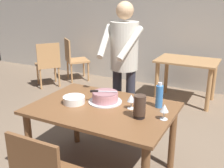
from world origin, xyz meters
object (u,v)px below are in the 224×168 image
hurricane_lamp (140,107)px  person_cutting_cake (124,59)px  cake_on_platter (105,97)px  plate_stack (74,100)px  background_chair_0 (48,63)px  wine_glass_far (164,108)px  wine_glass_near (131,98)px  water_bottle (159,96)px  main_dining_table (103,118)px  background_chair_1 (74,58)px  background_table (187,69)px  cake_knife (98,91)px

hurricane_lamp → person_cutting_cake: person_cutting_cake is taller
cake_on_platter → plate_stack: (-0.27, -0.17, -0.02)m
cake_on_platter → background_chair_0: bearing=141.5°
wine_glass_far → background_chair_0: (-2.95, 1.94, -0.36)m
cake_on_platter → hurricane_lamp: hurricane_lamp is taller
hurricane_lamp → background_chair_0: (-2.75, 2.01, -0.37)m
hurricane_lamp → plate_stack: bearing=178.8°
wine_glass_near → wine_glass_far: size_ratio=1.00×
plate_stack → water_bottle: size_ratio=0.88×
main_dining_table → wine_glass_near: bearing=19.3°
background_chair_1 → water_bottle: bearing=-41.2°
hurricane_lamp → background_chair_0: 3.42m
hurricane_lamp → background_chair_1: (-2.54, 2.61, -0.37)m
cake_on_platter → main_dining_table: bearing=-73.9°
hurricane_lamp → background_table: bearing=93.1°
main_dining_table → person_cutting_cake: person_cutting_cake is taller
person_cutting_cake → background_chair_1: bearing=137.6°
background_table → wine_glass_far: bearing=-82.1°
main_dining_table → water_bottle: 0.59m
main_dining_table → background_chair_0: size_ratio=1.52×
plate_stack → water_bottle: bearing=20.4°
background_chair_0 → background_chair_1: size_ratio=1.00×
main_dining_table → background_table: (0.28, 2.42, -0.06)m
person_cutting_cake → background_chair_0: (-2.24, 1.26, -0.58)m
plate_stack → background_chair_0: size_ratio=0.24×
background_table → background_chair_0: (-2.61, -0.48, -0.09)m
water_bottle → background_chair_1: (-2.62, 2.30, -0.37)m
main_dining_table → water_bottle: water_bottle is taller
water_bottle → background_table: water_bottle is taller
cake_on_platter → background_chair_0: background_chair_0 is taller
wine_glass_near → water_bottle: water_bottle is taller
main_dining_table → background_chair_0: bearing=140.2°
plate_stack → water_bottle: 0.85m
water_bottle → background_chair_0: 3.32m
cake_knife → background_chair_0: size_ratio=0.28×
cake_knife → wine_glass_near: (0.36, 0.00, -0.01)m
plate_stack → background_chair_0: (-2.04, 2.00, -0.29)m
cake_knife → wine_glass_near: 0.36m
background_table → water_bottle: bearing=-84.4°
person_cutting_cake → water_bottle: bearing=-37.0°
cake_knife → water_bottle: bearing=15.0°
cake_on_platter → hurricane_lamp: bearing=-22.1°
cake_on_platter → background_table: size_ratio=0.34×
cake_knife → plate_stack: cake_knife is taller
wine_glass_near → plate_stack: bearing=-166.2°
wine_glass_far → hurricane_lamp: hurricane_lamp is taller
hurricane_lamp → wine_glass_near: bearing=133.8°
person_cutting_cake → background_table: person_cutting_cake is taller
plate_stack → hurricane_lamp: hurricane_lamp is taller
wine_glass_near → person_cutting_cake: person_cutting_cake is taller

